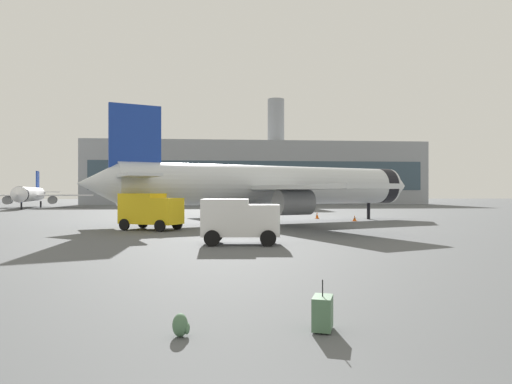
{
  "coord_description": "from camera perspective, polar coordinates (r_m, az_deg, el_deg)",
  "views": [
    {
      "loc": [
        -0.3,
        -3.81,
        2.98
      ],
      "look_at": [
        2.08,
        24.18,
        3.0
      ],
      "focal_mm": 31.51,
      "sensor_mm": 36.0,
      "label": 1
    }
  ],
  "objects": [
    {
      "name": "rolling_suitcase",
      "position": [
        10.1,
        8.45,
        -14.91
      ],
      "size": [
        0.59,
        0.74,
        1.1
      ],
      "color": "#476B4C",
      "rests_on": "ground"
    },
    {
      "name": "service_truck",
      "position": [
        36.49,
        -13.28,
        -2.2
      ],
      "size": [
        5.27,
        4.25,
        2.9
      ],
      "color": "yellow",
      "rests_on": "ground"
    },
    {
      "name": "airplane_taxiing",
      "position": [
        95.72,
        -26.76,
        -0.27
      ],
      "size": [
        22.8,
        25.07,
        7.42
      ],
      "color": "white",
      "rests_on": "ground"
    },
    {
      "name": "safety_cone_near",
      "position": [
        47.66,
        12.41,
        -3.27
      ],
      "size": [
        0.44,
        0.44,
        0.6
      ],
      "color": "#F2590C",
      "rests_on": "ground"
    },
    {
      "name": "cargo_van",
      "position": [
        25.75,
        -2.1,
        -3.45
      ],
      "size": [
        4.56,
        2.65,
        2.6
      ],
      "color": "white",
      "rests_on": "ground"
    },
    {
      "name": "terminal_building",
      "position": [
        118.81,
        -0.02,
        2.37
      ],
      "size": [
        85.41,
        19.88,
        27.72
      ],
      "color": "gray",
      "rests_on": "ground"
    },
    {
      "name": "airplane_at_gate",
      "position": [
        44.35,
        1.99,
        0.83
      ],
      "size": [
        34.4,
        31.53,
        10.5
      ],
      "color": "silver",
      "rests_on": "ground"
    },
    {
      "name": "safety_cone_mid",
      "position": [
        51.42,
        7.76,
        -2.94
      ],
      "size": [
        0.44,
        0.44,
        0.76
      ],
      "color": "#F2590C",
      "rests_on": "ground"
    },
    {
      "name": "traveller_backpack",
      "position": [
        9.79,
        -9.51,
        -16.36
      ],
      "size": [
        0.36,
        0.4,
        0.48
      ],
      "color": "#476B4C",
      "rests_on": "ground"
    }
  ]
}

